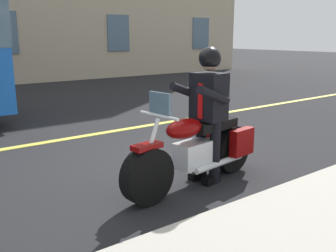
# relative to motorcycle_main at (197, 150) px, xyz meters

# --- Properties ---
(ground_plane) EXTENTS (80.00, 80.00, 0.00)m
(ground_plane) POSITION_rel_motorcycle_main_xyz_m (-0.23, -1.11, -0.45)
(ground_plane) COLOR black
(lane_center_stripe) EXTENTS (60.00, 0.16, 0.01)m
(lane_center_stripe) POSITION_rel_motorcycle_main_xyz_m (-0.23, -3.11, -0.45)
(lane_center_stripe) COLOR #E5DB4C
(lane_center_stripe) RESTS_ON ground_plane
(motorcycle_main) EXTENTS (2.22, 0.78, 1.26)m
(motorcycle_main) POSITION_rel_motorcycle_main_xyz_m (0.00, 0.00, 0.00)
(motorcycle_main) COLOR black
(motorcycle_main) RESTS_ON ground_plane
(rider_main) EXTENTS (0.67, 0.61, 1.74)m
(rider_main) POSITION_rel_motorcycle_main_xyz_m (-0.19, -0.03, 0.58)
(rider_main) COLOR black
(rider_main) RESTS_ON ground_plane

